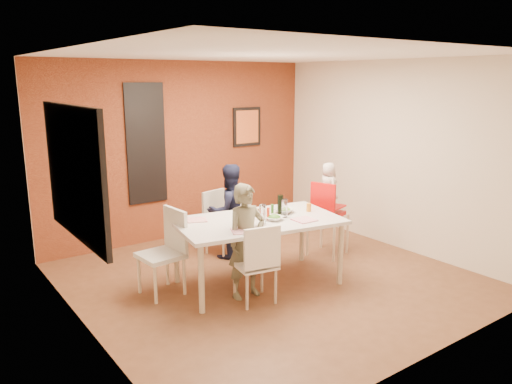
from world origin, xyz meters
TOP-DOWN VIEW (x-y plane):
  - ground at (0.00, 0.00)m, footprint 4.50×4.50m
  - ceiling at (0.00, 0.00)m, footprint 4.50×4.50m
  - wall_back at (0.00, 2.25)m, footprint 4.50×0.02m
  - wall_front at (0.00, -2.25)m, footprint 4.50×0.02m
  - wall_left at (-2.25, 0.00)m, footprint 0.02×4.50m
  - wall_right at (2.25, 0.00)m, footprint 0.02×4.50m
  - brick_accent_wall at (0.00, 2.23)m, footprint 4.50×0.02m
  - picture_window_frame at (-2.22, 0.20)m, footprint 0.05×1.70m
  - picture_window_pane at (-2.21, 0.20)m, footprint 0.02×1.55m
  - glassblock_strip at (-0.60, 2.21)m, footprint 0.55×0.03m
  - glassblock_surround at (-0.60, 2.21)m, footprint 0.60×0.03m
  - art_print_frame at (1.20, 2.21)m, footprint 0.54×0.03m
  - art_print_canvas at (1.20, 2.19)m, footprint 0.44×0.01m
  - dining_table at (-0.21, -0.03)m, footprint 2.09×1.40m
  - chair_near at (-0.54, -0.48)m, footprint 0.49×0.49m
  - chair_far at (0.00, 1.20)m, footprint 0.50×0.50m
  - chair_left at (-1.20, 0.39)m, footprint 0.49×0.49m
  - high_chair at (1.14, 0.21)m, footprint 0.56×0.56m
  - child_near at (-0.53, -0.24)m, footprint 0.48×0.32m
  - child_far at (0.02, 0.96)m, footprint 0.69×0.57m
  - toddler at (1.17, 0.22)m, footprint 0.28×0.38m
  - plate_near_left at (-0.62, -0.31)m, footprint 0.31×0.31m
  - plate_far_mid at (-0.14, 0.26)m, footprint 0.26×0.26m
  - plate_near_right at (0.21, -0.38)m, footprint 0.25×0.25m
  - plate_far_left at (-0.81, 0.37)m, footprint 0.30×0.30m
  - salad_bowl_a at (-0.07, -0.17)m, footprint 0.26×0.26m
  - salad_bowl_b at (0.24, 0.03)m, footprint 0.31×0.31m
  - wine_bottle at (0.08, -0.08)m, footprint 0.07×0.07m
  - wine_glass_a at (-0.26, -0.19)m, footprint 0.08×0.08m
  - wine_glass_b at (0.11, -0.13)m, footprint 0.08×0.08m
  - paper_towel_roll at (-0.40, -0.05)m, footprint 0.13×0.13m
  - condiment_red at (-0.11, -0.10)m, footprint 0.04×0.04m
  - condiment_green at (0.03, -0.00)m, footprint 0.04×0.04m
  - condiment_brown at (-0.19, -0.01)m, footprint 0.03×0.03m
  - sippy_cup at (0.52, -0.11)m, footprint 0.06×0.06m

SIDE VIEW (x-z plane):
  - ground at x=0.00m, z-range 0.00..0.00m
  - chair_far at x=0.00m, z-range 0.05..0.94m
  - chair_near at x=-0.54m, z-range 0.05..0.96m
  - chair_left at x=-1.20m, z-range 0.06..1.04m
  - high_chair at x=1.14m, z-range 0.11..1.17m
  - child_far at x=0.02m, z-range 0.00..1.31m
  - child_near at x=-0.53m, z-range 0.00..1.31m
  - dining_table at x=-0.21m, z-range 0.33..1.14m
  - plate_far_left at x=-0.81m, z-range 0.80..0.82m
  - plate_far_mid at x=-0.14m, z-range 0.80..0.82m
  - plate_near_left at x=-0.62m, z-range 0.80..0.82m
  - plate_near_right at x=0.21m, z-range 0.80..0.82m
  - salad_bowl_a at x=-0.07m, z-range 0.80..0.85m
  - salad_bowl_b at x=0.24m, z-range 0.80..0.86m
  - sippy_cup at x=0.52m, z-range 0.80..0.91m
  - condiment_brown at x=-0.19m, z-range 0.80..0.93m
  - condiment_green at x=0.03m, z-range 0.80..0.95m
  - condiment_red at x=-0.11m, z-range 0.80..0.95m
  - wine_glass_a at x=-0.26m, z-range 0.80..1.02m
  - wine_glass_b at x=0.11m, z-range 0.80..1.03m
  - wine_bottle at x=0.08m, z-range 0.80..1.07m
  - paper_towel_roll at x=-0.40m, z-range 0.80..1.09m
  - toddler at x=1.17m, z-range 0.62..1.32m
  - wall_back at x=0.00m, z-range 0.00..2.70m
  - wall_front at x=0.00m, z-range 0.00..2.70m
  - wall_left at x=-2.25m, z-range 0.00..2.70m
  - wall_right at x=2.25m, z-range 0.00..2.70m
  - brick_accent_wall at x=0.00m, z-range 0.00..2.70m
  - glassblock_strip at x=-0.60m, z-range 0.65..2.35m
  - glassblock_surround at x=-0.60m, z-range 0.62..2.38m
  - picture_window_frame at x=-2.22m, z-range 0.90..2.20m
  - picture_window_pane at x=-2.21m, z-range 0.98..2.12m
  - art_print_frame at x=1.20m, z-range 1.33..1.97m
  - art_print_canvas at x=1.20m, z-range 1.38..1.92m
  - ceiling at x=0.00m, z-range 2.69..2.71m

